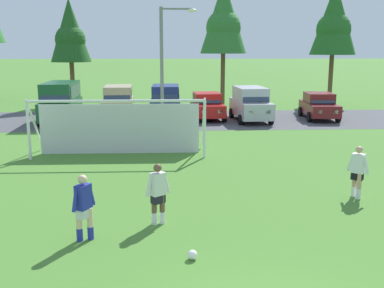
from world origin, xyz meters
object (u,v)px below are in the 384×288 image
Objects in this scene: player_defender_far at (358,172)px; parked_car_slot_right at (319,106)px; parked_car_slot_center_left at (166,101)px; soccer_goal at (119,125)px; parked_car_slot_center at (207,106)px; street_lamp at (165,70)px; soccer_ball at (193,255)px; player_striker_near at (84,208)px; player_midfield_center at (158,194)px; parked_car_slot_center_right at (251,104)px; parked_car_slot_far_left at (61,101)px; parked_car_slot_left at (119,102)px.

parked_car_slot_right is (4.13, 16.09, 0.05)m from player_defender_far.
player_defender_far is at bearing -70.99° from parked_car_slot_center_left.
parked_car_slot_center is (4.71, 10.14, -0.42)m from soccer_goal.
street_lamp reaches higher than player_defender_far.
street_lamp is at bearing 92.35° from soccer_ball.
parked_car_slot_center_left is (1.88, 20.18, 0.29)m from player_striker_near.
street_lamp reaches higher than player_midfield_center.
soccer_goal is at bearing 141.28° from player_defender_far.
player_striker_near is 0.38× the size of parked_car_slot_right.
parked_car_slot_center_left is 6.81m from street_lamp.
soccer_goal is 4.54× the size of player_midfield_center.
soccer_ball is at bearing -75.78° from soccer_goal.
parked_car_slot_center is (2.09, 20.50, 0.77)m from soccer_ball.
parked_car_slot_center_right is (7.42, 9.16, -0.18)m from soccer_goal.
street_lamp is (-5.41, -4.55, 2.35)m from parked_car_slot_center_right.
parked_car_slot_far_left is 3.74m from parked_car_slot_left.
player_striker_near is 0.34× the size of parked_car_slot_far_left.
player_midfield_center is (1.84, -8.22, -0.47)m from soccer_goal.
parked_car_slot_center_right reaches higher than parked_car_slot_center.
player_striker_near is 0.25× the size of street_lamp.
soccer_goal is 10.20m from player_defender_far.
parked_car_slot_center_left reaches higher than soccer_ball.
parked_car_slot_center_right is 7.45m from street_lamp.
parked_car_slot_left is at bearing 99.00° from player_midfield_center.
player_striker_near is at bearing -97.95° from street_lamp.
player_midfield_center is 0.25× the size of street_lamp.
soccer_ball is 0.05× the size of parked_car_slot_right.
parked_car_slot_center_right is at bearing 51.00° from soccer_goal.
player_striker_near is 0.38× the size of parked_car_slot_center.
street_lamp is (-0.61, 14.98, 3.36)m from soccer_ball.
parked_car_slot_center_right is (5.58, 17.38, 0.29)m from player_midfield_center.
parked_car_slot_far_left is (-4.57, 9.13, 0.05)m from soccer_goal.
parked_car_slot_left is at bearing 118.15° from player_defender_far.
soccer_goal is at bearing 104.22° from soccer_ball.
player_striker_near and player_midfield_center have the same top height.
parked_car_slot_center is (2.88, 18.36, 0.05)m from player_midfield_center.
player_midfield_center reaches higher than soccer_ball.
parked_car_slot_center_left is 5.75m from parked_car_slot_center_right.
player_midfield_center is at bearing -98.90° from parked_car_slot_center.
parked_car_slot_far_left is at bearing -177.96° from parked_car_slot_right.
parked_car_slot_right is (9.46, 20.08, 0.77)m from soccer_ball.
street_lamp is (6.58, -4.51, 2.13)m from parked_car_slot_far_left.
player_striker_near reaches higher than soccer_ball.
player_defender_far is at bearing -104.40° from parked_car_slot_right.
street_lamp is at bearing -62.31° from parked_car_slot_left.
player_striker_near is 0.35× the size of parked_car_slot_center_left.
parked_car_slot_left is at bearing 23.96° from parked_car_slot_far_left.
parked_car_slot_far_left reaches higher than player_defender_far.
street_lamp is (0.05, -6.39, 2.35)m from parked_car_slot_center_left.
player_midfield_center is 19.22m from parked_car_slot_center_left.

